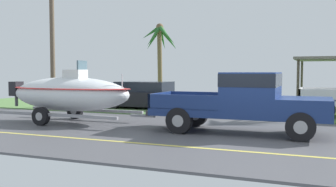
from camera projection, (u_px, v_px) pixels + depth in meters
ground at (278, 110)px, 18.47m from camera, size 36.00×22.00×0.11m
pickup_truck_towing at (250, 100)px, 11.51m from camera, size 5.55×1.98×1.87m
boat_on_trailer at (70, 94)px, 13.97m from camera, size 6.16×2.23×2.29m
parked_sedan_near at (148, 96)px, 18.86m from camera, size 4.62×1.90×1.38m
palm_tree_near_left at (160, 42)px, 26.80m from camera, size 2.71×3.40×5.28m
utility_pole at (52, 32)px, 19.18m from camera, size 0.24×1.80×7.52m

